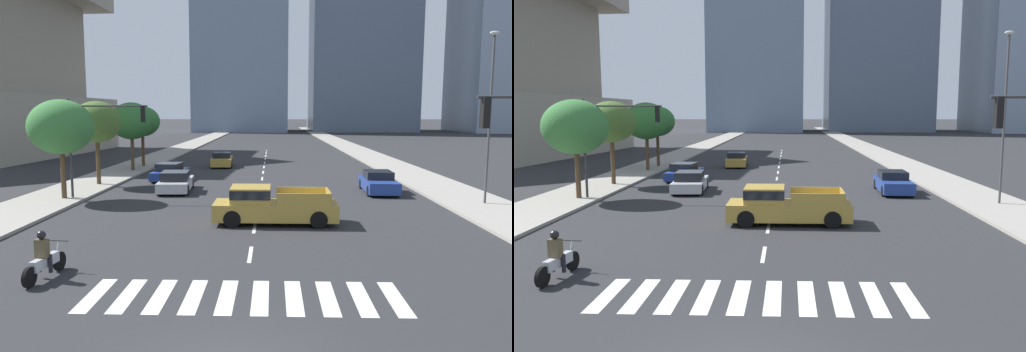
# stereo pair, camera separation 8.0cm
# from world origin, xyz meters

# --- Properties ---
(sidewalk_east) EXTENTS (4.00, 260.00, 0.15)m
(sidewalk_east) POSITION_xyz_m (11.80, 30.00, 0.07)
(sidewalk_east) COLOR gray
(sidewalk_east) RESTS_ON ground
(sidewalk_west) EXTENTS (4.00, 260.00, 0.15)m
(sidewalk_west) POSITION_xyz_m (-11.80, 30.00, 0.07)
(sidewalk_west) COLOR gray
(sidewalk_west) RESTS_ON ground
(crosswalk_near) EXTENTS (8.55, 2.54, 0.01)m
(crosswalk_near) POSITION_xyz_m (-0.00, 4.18, 0.00)
(crosswalk_near) COLOR silver
(crosswalk_near) RESTS_ON ground
(lane_divider_center) EXTENTS (0.14, 50.00, 0.01)m
(lane_divider_center) POSITION_xyz_m (0.00, 32.18, 0.00)
(lane_divider_center) COLOR silver
(lane_divider_center) RESTS_ON ground
(motorcycle_lead) EXTENTS (0.70, 2.17, 1.49)m
(motorcycle_lead) POSITION_xyz_m (-6.02, 5.44, 0.58)
(motorcycle_lead) COLOR black
(motorcycle_lead) RESTS_ON ground
(pickup_truck) EXTENTS (5.48, 2.04, 1.67)m
(pickup_truck) POSITION_xyz_m (0.63, 13.05, 0.81)
(pickup_truck) COLOR #B28E38
(pickup_truck) RESTS_ON ground
(sedan_blue_0) EXTENTS (2.23, 4.39, 1.30)m
(sedan_blue_0) POSITION_xyz_m (-6.75, 27.00, 0.59)
(sedan_blue_0) COLOR navy
(sedan_blue_0) RESTS_ON ground
(sedan_gold_1) EXTENTS (2.02, 4.35, 1.34)m
(sedan_gold_1) POSITION_xyz_m (-3.89, 36.39, 0.62)
(sedan_gold_1) COLOR #B28E38
(sedan_gold_1) RESTS_ON ground
(sedan_blue_2) EXTENTS (1.98, 4.53, 1.33)m
(sedan_blue_2) POSITION_xyz_m (7.39, 22.00, 0.62)
(sedan_blue_2) COLOR navy
(sedan_blue_2) RESTS_ON ground
(sedan_silver_3) EXTENTS (2.15, 4.53, 1.29)m
(sedan_silver_3) POSITION_xyz_m (-5.34, 21.94, 0.59)
(sedan_silver_3) COLOR #B7BABF
(sedan_silver_3) RESTS_ON ground
(traffic_signal_far) EXTENTS (4.72, 0.28, 5.56)m
(traffic_signal_far) POSITION_xyz_m (-8.91, 18.67, 3.98)
(traffic_signal_far) COLOR #333335
(traffic_signal_far) RESTS_ON sidewalk_west
(street_lamp_east) EXTENTS (0.50, 0.24, 8.93)m
(street_lamp_east) POSITION_xyz_m (12.10, 17.64, 5.23)
(street_lamp_east) COLOR #3F3F42
(street_lamp_east) RESTS_ON sidewalk_east
(street_tree_nearest) EXTENTS (3.58, 3.58, 5.53)m
(street_tree_nearest) POSITION_xyz_m (-11.00, 18.48, 4.14)
(street_tree_nearest) COLOR #4C3823
(street_tree_nearest) RESTS_ON sidewalk_west
(street_tree_second) EXTENTS (3.26, 3.26, 5.57)m
(street_tree_second) POSITION_xyz_m (-11.00, 24.05, 4.31)
(street_tree_second) COLOR #4C3823
(street_tree_second) RESTS_ON sidewalk_west
(street_tree_third) EXTENTS (3.61, 3.61, 5.66)m
(street_tree_third) POSITION_xyz_m (-11.00, 32.21, 4.26)
(street_tree_third) COLOR #4C3823
(street_tree_third) RESTS_ON sidewalk_west
(street_tree_fourth) EXTENTS (3.18, 3.18, 5.38)m
(street_tree_fourth) POSITION_xyz_m (-11.00, 35.60, 4.16)
(street_tree_fourth) COLOR #4C3823
(street_tree_fourth) RESTS_ON sidewalk_west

